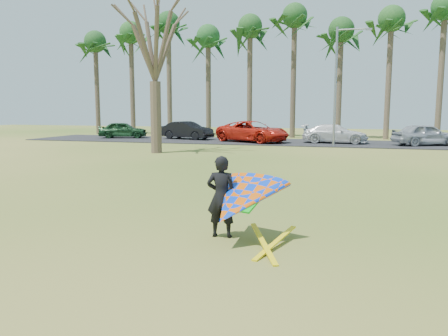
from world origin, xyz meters
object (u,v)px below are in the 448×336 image
(car_1, at_px, (187,130))
(car_2, at_px, (253,131))
(streetlight, at_px, (338,81))
(kite_flyer, at_px, (238,200))
(car_0, at_px, (123,130))
(car_4, at_px, (425,134))
(car_3, at_px, (335,134))
(bare_tree_left, at_px, (154,34))

(car_1, height_order, car_2, car_2)
(streetlight, xyz_separation_m, car_1, (-12.30, 3.67, -3.66))
(kite_flyer, bearing_deg, car_0, 123.27)
(car_0, bearing_deg, streetlight, -119.04)
(car_0, bearing_deg, car_4, -110.70)
(kite_flyer, bearing_deg, streetlight, 87.19)
(streetlight, height_order, car_0, streetlight)
(car_3, height_order, kite_flyer, kite_flyer)
(car_3, xyz_separation_m, kite_flyer, (-0.93, -25.49, 0.09))
(streetlight, bearing_deg, bare_tree_left, -145.43)
(car_0, relative_size, car_4, 0.92)
(bare_tree_left, distance_m, streetlight, 12.58)
(car_1, bearing_deg, bare_tree_left, -154.87)
(bare_tree_left, distance_m, kite_flyer, 19.05)
(bare_tree_left, bearing_deg, streetlight, 34.57)
(car_1, distance_m, car_2, 6.16)
(car_3, bearing_deg, bare_tree_left, 137.40)
(bare_tree_left, relative_size, car_0, 2.35)
(streetlight, relative_size, car_2, 1.38)
(car_2, distance_m, car_4, 12.30)
(bare_tree_left, bearing_deg, car_2, 67.29)
(streetlight, height_order, car_1, streetlight)
(bare_tree_left, bearing_deg, car_1, 101.32)
(car_0, height_order, car_2, car_2)
(car_1, xyz_separation_m, car_4, (18.26, -1.24, 0.02))
(car_1, relative_size, car_4, 1.00)
(streetlight, bearing_deg, car_2, 161.10)
(streetlight, relative_size, car_3, 1.66)
(car_0, distance_m, car_4, 24.27)
(kite_flyer, bearing_deg, bare_tree_left, 120.08)
(car_1, relative_size, car_3, 0.93)
(bare_tree_left, distance_m, car_0, 14.66)
(car_1, height_order, kite_flyer, kite_flyer)
(car_1, distance_m, car_4, 18.31)
(bare_tree_left, height_order, car_2, bare_tree_left)
(bare_tree_left, xyz_separation_m, car_3, (9.98, 9.87, -6.16))
(car_2, relative_size, car_4, 1.30)
(car_2, xyz_separation_m, kite_flyer, (5.21, -24.79, -0.02))
(car_4, bearing_deg, car_2, 68.36)
(streetlight, xyz_separation_m, car_0, (-18.28, 3.54, -3.70))
(car_4, relative_size, kite_flyer, 1.88)
(car_0, xyz_separation_m, car_2, (11.96, -1.38, 0.10))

